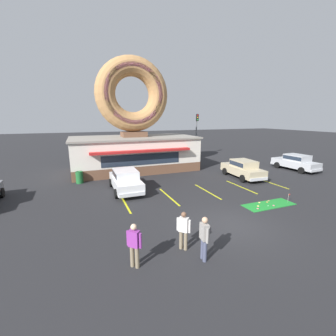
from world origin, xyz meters
The scene contains 24 objects.
ground_plane centered at (0.00, 0.00, 0.00)m, with size 160.00×160.00×0.00m, color #232326.
donut_shop_building centered at (-1.64, 13.94, 3.74)m, with size 12.30×6.75×10.96m.
putting_mat centered at (3.73, 1.37, 0.01)m, with size 3.30×1.18×0.03m, color #1E842D.
mini_donut_near_left centered at (3.90, 1.68, 0.05)m, with size 0.13×0.13×0.04m, color #D17F47.
mini_donut_near_right centered at (3.40, 1.80, 0.05)m, with size 0.13×0.13×0.04m, color #E5C666.
mini_donut_mid_left centered at (4.17, 1.83, 0.05)m, with size 0.13×0.13×0.04m, color #A5724C.
mini_donut_mid_centre centered at (2.59, 1.08, 0.05)m, with size 0.13×0.13×0.04m, color #D8667F.
mini_donut_mid_right centered at (2.90, 1.38, 0.05)m, with size 0.13×0.13×0.04m, color #E5C666.
mini_donut_far_left centered at (3.83, 1.10, 0.05)m, with size 0.13×0.13×0.04m, color #D8667F.
golf_ball centered at (3.50, 1.20, 0.05)m, with size 0.04×0.04×0.04m, color white.
putting_flag_pin centered at (5.17, 1.23, 0.44)m, with size 0.13×0.01×0.55m.
car_silver centered at (13.50, 7.64, 0.87)m, with size 2.16×4.64×1.60m.
car_champagne centered at (6.50, 7.21, 0.87)m, with size 2.22×4.67×1.60m.
car_white centered at (-3.90, 7.29, 0.87)m, with size 2.00×4.57×1.60m.
pedestrian_blue_sweater_man centered at (-5.28, -1.36, 0.92)m, with size 0.46×0.44×1.67m.
pedestrian_hooded_kid centered at (-3.19, -0.98, 0.89)m, with size 0.44×0.46×1.62m.
pedestrian_leather_jacket_man centered at (-2.79, -1.90, 0.97)m, with size 0.27×0.59×1.73m.
trash_bin centered at (-7.02, 10.69, 0.50)m, with size 0.57×0.57×0.97m.
traffic_light_pole centered at (8.17, 18.89, 3.71)m, with size 0.28×0.47×5.80m.
parking_stripe_far_left centered at (-4.43, 5.00, 0.00)m, with size 0.12×3.60×0.01m, color yellow.
parking_stripe_left centered at (-1.43, 5.00, 0.00)m, with size 0.12×3.60×0.01m, color yellow.
parking_stripe_mid_left centered at (1.57, 5.00, 0.00)m, with size 0.12×3.60×0.01m, color yellow.
parking_stripe_centre centered at (4.57, 5.00, 0.00)m, with size 0.12×3.60×0.01m, color yellow.
parking_stripe_mid_right centered at (7.57, 5.00, 0.00)m, with size 0.12×3.60×0.01m, color yellow.
Camera 1 is at (-6.79, -8.39, 5.24)m, focal length 24.00 mm.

